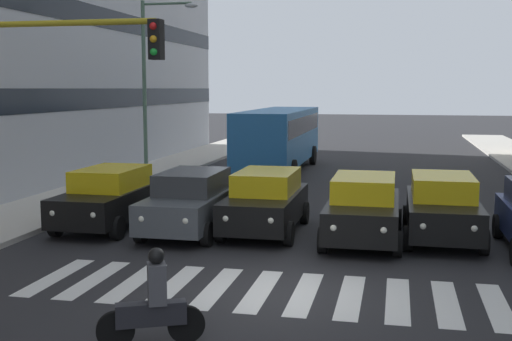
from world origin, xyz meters
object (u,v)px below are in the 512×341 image
object	(u,v)px
car_2	(363,208)
car_3	(266,201)
bus_behind_traffic	(279,133)
motorcycle_with_rider	(153,306)
street_lamp_right	(152,74)
traffic_light_gantry	(5,102)
car_1	(442,207)
car_4	(191,201)
car_5	(110,197)

from	to	relation	value
car_2	car_3	world-z (taller)	same
car_2	bus_behind_traffic	distance (m)	14.74
motorcycle_with_rider	street_lamp_right	world-z (taller)	street_lamp_right
car_2	bus_behind_traffic	bearing A→B (deg)	-71.07
car_3	traffic_light_gantry	distance (m)	7.68
car_1	car_4	xyz separation A→B (m)	(6.82, 0.60, 0.00)
car_2	bus_behind_traffic	size ratio (longest dim) A/B	0.42
car_2	motorcycle_with_rider	size ratio (longest dim) A/B	2.81
street_lamp_right	car_1	bearing A→B (deg)	145.16
bus_behind_traffic	traffic_light_gantry	world-z (taller)	traffic_light_gantry
car_3	bus_behind_traffic	distance (m)	13.59
car_4	bus_behind_traffic	xyz separation A→B (m)	(-0.00, -13.89, 0.97)
car_4	car_5	xyz separation A→B (m)	(2.56, -0.22, 0.00)
traffic_light_gantry	car_4	bearing A→B (deg)	-113.38
car_1	car_2	xyz separation A→B (m)	(2.05, 0.62, 0.00)
car_3	bus_behind_traffic	size ratio (longest dim) A/B	0.42
car_1	traffic_light_gantry	world-z (taller)	traffic_light_gantry
car_1	car_4	bearing A→B (deg)	5.02
bus_behind_traffic	traffic_light_gantry	bearing A→B (deg)	83.28
car_1	car_3	world-z (taller)	same
bus_behind_traffic	traffic_light_gantry	xyz separation A→B (m)	(2.25, 19.09, 1.89)
car_1	car_3	bearing A→B (deg)	1.31
car_5	bus_behind_traffic	bearing A→B (deg)	-100.58
car_4	bus_behind_traffic	size ratio (longest dim) A/B	0.42
car_3	motorcycle_with_rider	bearing A→B (deg)	89.23
car_2	street_lamp_right	size ratio (longest dim) A/B	0.60
car_1	car_5	world-z (taller)	same
traffic_light_gantry	car_2	bearing A→B (deg)	-143.60
car_4	car_2	bearing A→B (deg)	179.70
car_1	car_3	xyz separation A→B (m)	(4.78, 0.11, 0.00)
car_2	traffic_light_gantry	bearing A→B (deg)	36.40
car_3	motorcycle_with_rider	world-z (taller)	car_3
car_2	car_3	distance (m)	2.78
motorcycle_with_rider	bus_behind_traffic	bearing A→B (deg)	-84.95
motorcycle_with_rider	traffic_light_gantry	bearing A→B (deg)	-32.73
car_4	bus_behind_traffic	distance (m)	13.92
street_lamp_right	car_4	bearing A→B (deg)	117.39
bus_behind_traffic	car_2	bearing A→B (deg)	108.93
motorcycle_with_rider	street_lamp_right	size ratio (longest dim) A/B	0.21
car_5	traffic_light_gantry	xyz separation A→B (m)	(-0.31, 5.42, 2.86)
car_5	car_2	bearing A→B (deg)	178.12
car_1	motorcycle_with_rider	xyz separation A→B (m)	(4.90, 8.48, -0.24)
bus_behind_traffic	motorcycle_with_rider	size ratio (longest dim) A/B	6.65
car_4	street_lamp_right	size ratio (longest dim) A/B	0.60
motorcycle_with_rider	traffic_light_gantry	xyz separation A→B (m)	(4.17, -2.68, 3.10)
bus_behind_traffic	traffic_light_gantry	distance (m)	19.32
bus_behind_traffic	street_lamp_right	world-z (taller)	street_lamp_right
car_1	car_4	distance (m)	6.85
car_4	bus_behind_traffic	bearing A→B (deg)	-90.00
car_5	traffic_light_gantry	size ratio (longest dim) A/B	0.81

